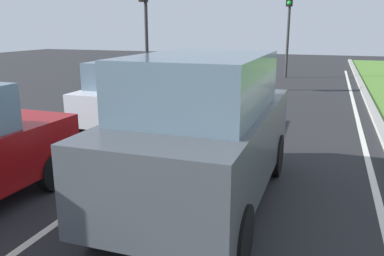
# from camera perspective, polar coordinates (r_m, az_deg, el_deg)

# --- Properties ---
(ground_plane) EXTENTS (60.00, 60.00, 0.00)m
(ground_plane) POSITION_cam_1_polar(r_m,az_deg,el_deg) (10.91, 4.21, 0.32)
(ground_plane) COLOR #262628
(lane_line_center) EXTENTS (0.12, 32.00, 0.01)m
(lane_line_center) POSITION_cam_1_polar(r_m,az_deg,el_deg) (11.10, 0.72, 0.63)
(lane_line_center) COLOR silver
(lane_line_center) RESTS_ON ground
(lane_line_right_edge) EXTENTS (0.12, 32.00, 0.01)m
(lane_line_right_edge) POSITION_cam_1_polar(r_m,az_deg,el_deg) (10.60, 23.35, -1.25)
(lane_line_right_edge) COLOR silver
(lane_line_right_edge) RESTS_ON ground
(car_suv_ahead) EXTENTS (1.98, 4.51, 2.28)m
(car_suv_ahead) POSITION_cam_1_polar(r_m,az_deg,el_deg) (5.84, 1.73, -0.33)
(car_suv_ahead) COLOR #474C51
(car_suv_ahead) RESTS_ON ground
(car_hatchback_far) EXTENTS (1.80, 3.73, 1.78)m
(car_hatchback_far) POSITION_cam_1_polar(r_m,az_deg,el_deg) (10.89, -9.04, 4.90)
(car_hatchback_far) COLOR silver
(car_hatchback_far) RESTS_ON ground
(traffic_light_overhead_left) EXTENTS (0.32, 0.50, 4.67)m
(traffic_light_overhead_left) POSITION_cam_1_polar(r_m,az_deg,el_deg) (16.85, -6.86, 16.23)
(traffic_light_overhead_left) COLOR #2D2D2D
(traffic_light_overhead_left) RESTS_ON ground
(traffic_light_far_median) EXTENTS (0.32, 0.50, 4.91)m
(traffic_light_far_median) POSITION_cam_1_polar(r_m,az_deg,el_deg) (21.71, 13.81, 15.65)
(traffic_light_far_median) COLOR #2D2D2D
(traffic_light_far_median) RESTS_ON ground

